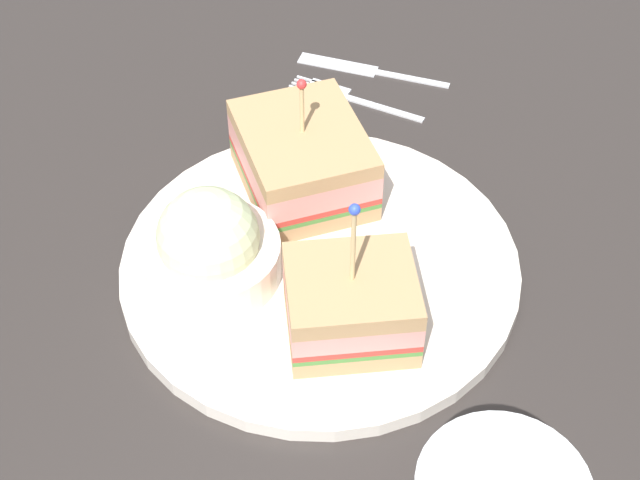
# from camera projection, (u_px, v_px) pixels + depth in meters

# --- Properties ---
(ground_plane) EXTENTS (1.02, 1.02, 0.02)m
(ground_plane) POSITION_uv_depth(u_px,v_px,m) (320.00, 281.00, 0.67)
(ground_plane) COLOR #2D2826
(plate) EXTENTS (0.28, 0.28, 0.01)m
(plate) POSITION_uv_depth(u_px,v_px,m) (320.00, 266.00, 0.66)
(plate) COLOR silver
(plate) RESTS_ON ground_plane
(sandwich_half_front) EXTENTS (0.13, 0.12, 0.10)m
(sandwich_half_front) POSITION_uv_depth(u_px,v_px,m) (303.00, 160.00, 0.69)
(sandwich_half_front) COLOR tan
(sandwich_half_front) RESTS_ON plate
(sandwich_half_back) EXTENTS (0.11, 0.11, 0.11)m
(sandwich_half_back) POSITION_uv_depth(u_px,v_px,m) (351.00, 305.00, 0.59)
(sandwich_half_back) COLOR tan
(sandwich_half_back) RESTS_ON plate
(coleslaw_bowl) EXTENTS (0.09, 0.09, 0.07)m
(coleslaw_bowl) POSITION_uv_depth(u_px,v_px,m) (209.00, 247.00, 0.63)
(coleslaw_bowl) COLOR silver
(coleslaw_bowl) RESTS_ON plate
(fork) EXTENTS (0.12, 0.04, 0.00)m
(fork) POSITION_uv_depth(u_px,v_px,m) (342.00, 95.00, 0.80)
(fork) COLOR silver
(fork) RESTS_ON ground_plane
(knife) EXTENTS (0.13, 0.06, 0.00)m
(knife) POSITION_uv_depth(u_px,v_px,m) (364.00, 69.00, 0.82)
(knife) COLOR silver
(knife) RESTS_ON ground_plane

